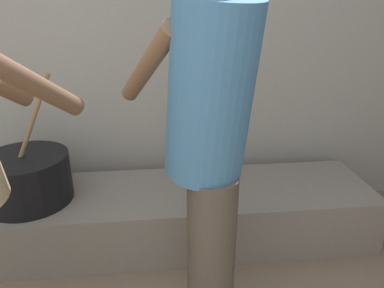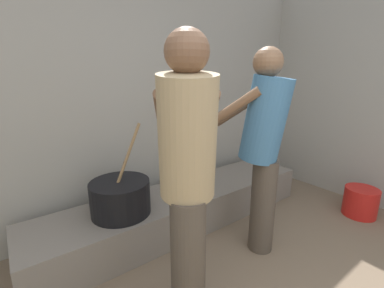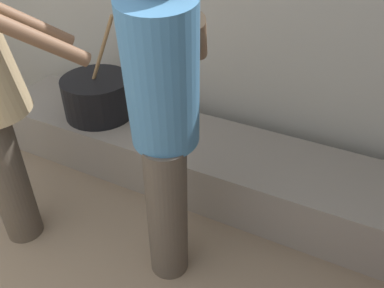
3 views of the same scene
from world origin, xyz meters
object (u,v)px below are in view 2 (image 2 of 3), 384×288
cook_in_blue_shirt (263,141)px  bucket_red_plastic (360,202)px  cook_in_tan_shirt (188,170)px  cooking_pot_main (121,197)px

cook_in_blue_shirt → bucket_red_plastic: cook_in_blue_shirt is taller
cook_in_blue_shirt → bucket_red_plastic: 1.54m
cook_in_tan_shirt → cook_in_blue_shirt: size_ratio=1.01×
cook_in_blue_shirt → bucket_red_plastic: bearing=-13.5°
bucket_red_plastic → cooking_pot_main: bearing=156.5°
cook_in_tan_shirt → bucket_red_plastic: (2.14, -0.13, -0.80)m
cook_in_tan_shirt → bucket_red_plastic: size_ratio=5.10×
cook_in_blue_shirt → bucket_red_plastic: (1.29, -0.31, -0.79)m
cooking_pot_main → cook_in_tan_shirt: (0.07, -0.83, 0.47)m
cooking_pot_main → cook_in_blue_shirt: (0.92, -0.65, 0.46)m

